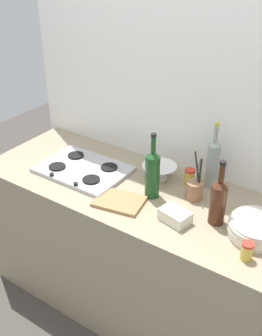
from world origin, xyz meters
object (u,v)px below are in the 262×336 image
at_px(butter_dish, 175,216).
at_px(cutting_board, 119,201).
at_px(condiment_jar_rear, 189,177).
at_px(wine_bottle_mid_right, 218,200).
at_px(wine_bottle_mid_left, 213,163).
at_px(condiment_jar_front, 247,251).
at_px(wine_bottle_leftmost, 152,173).
at_px(utensil_crock, 195,189).
at_px(plate_stack, 256,229).
at_px(stovetop_hob, 83,169).
at_px(mixing_bowl, 159,171).

xyz_separation_m(butter_dish, cutting_board, (-0.32, -0.03, -0.02)).
bearing_deg(condiment_jar_rear, wine_bottle_mid_right, -40.90).
height_order(wine_bottle_mid_right, cutting_board, wine_bottle_mid_right).
height_order(wine_bottle_mid_left, condiment_jar_front, wine_bottle_mid_left).
distance_m(wine_bottle_leftmost, condiment_jar_front, 0.64).
distance_m(utensil_crock, condiment_jar_rear, 0.13).
relative_size(wine_bottle_mid_left, butter_dish, 2.61).
height_order(plate_stack, condiment_jar_rear, condiment_jar_rear).
xyz_separation_m(stovetop_hob, condiment_jar_front, (1.07, -0.18, 0.03)).
xyz_separation_m(wine_bottle_mid_right, condiment_jar_front, (0.22, -0.17, -0.08)).
xyz_separation_m(mixing_bowl, butter_dish, (0.27, -0.30, -0.02)).
height_order(wine_bottle_mid_right, condiment_jar_rear, wine_bottle_mid_right).
bearing_deg(butter_dish, wine_bottle_mid_left, 88.63).
xyz_separation_m(mixing_bowl, condiment_jar_front, (0.66, -0.36, -0.00)).
relative_size(mixing_bowl, cutting_board, 0.80).
bearing_deg(plate_stack, cutting_board, -168.47).
relative_size(wine_bottle_mid_left, utensil_crock, 1.36).
distance_m(wine_bottle_leftmost, wine_bottle_mid_right, 0.38).
bearing_deg(condiment_jar_rear, cutting_board, -121.08).
bearing_deg(wine_bottle_mid_left, wine_bottle_mid_right, -60.57).
bearing_deg(cutting_board, wine_bottle_leftmost, 55.48).
bearing_deg(wine_bottle_leftmost, butter_dish, -30.92).
bearing_deg(condiment_jar_rear, wine_bottle_mid_left, 26.59).
relative_size(butter_dish, condiment_jar_rear, 1.51).
height_order(plate_stack, condiment_jar_front, condiment_jar_front).
distance_m(wine_bottle_mid_left, butter_dish, 0.41).
distance_m(condiment_jar_rear, cutting_board, 0.43).
xyz_separation_m(butter_dish, condiment_jar_rear, (-0.10, 0.34, 0.02)).
xyz_separation_m(plate_stack, butter_dish, (-0.37, -0.11, -0.01)).
height_order(wine_bottle_mid_left, cutting_board, wine_bottle_mid_left).
distance_m(wine_bottle_leftmost, condiment_jar_rear, 0.26).
relative_size(wine_bottle_leftmost, cutting_board, 1.48).
bearing_deg(utensil_crock, condiment_jar_front, -36.41).
distance_m(butter_dish, condiment_jar_front, 0.39).
bearing_deg(cutting_board, mixing_bowl, 81.77).
relative_size(wine_bottle_leftmost, wine_bottle_mid_right, 1.08).
height_order(stovetop_hob, mixing_bowl, mixing_bowl).
distance_m(wine_bottle_mid_left, wine_bottle_mid_right, 0.33).
height_order(wine_bottle_leftmost, wine_bottle_mid_right, wine_bottle_leftmost).
distance_m(wine_bottle_mid_left, mixing_bowl, 0.31).
height_order(stovetop_hob, utensil_crock, utensil_crock).
bearing_deg(cutting_board, butter_dish, 4.95).
distance_m(stovetop_hob, mixing_bowl, 0.46).
height_order(mixing_bowl, condiment_jar_front, same).
height_order(wine_bottle_leftmost, mixing_bowl, wine_bottle_leftmost).
bearing_deg(condiment_jar_front, condiment_jar_rear, 140.51).
xyz_separation_m(wine_bottle_mid_left, mixing_bowl, (-0.28, -0.09, -0.10)).
relative_size(plate_stack, wine_bottle_mid_right, 0.78).
height_order(butter_dish, condiment_jar_front, condiment_jar_front).
bearing_deg(condiment_jar_rear, mixing_bowl, -167.60).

